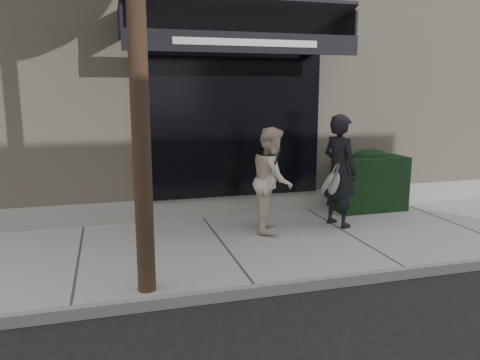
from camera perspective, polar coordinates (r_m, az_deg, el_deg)
name	(u,v)px	position (r m, az deg, el deg)	size (l,w,h in m)	color
ground	(347,240)	(7.61, 12.89, -7.18)	(80.00, 80.00, 0.00)	black
sidewalk	(347,237)	(7.59, 12.91, -6.74)	(20.00, 3.00, 0.12)	#999994
curb	(407,272)	(6.35, 19.70, -10.56)	(20.00, 0.10, 0.14)	gray
building_facade	(253,73)	(11.82, 1.63, 12.91)	(14.30, 8.04, 5.64)	#B8A48C
hedge	(369,181)	(9.03, 15.43, -0.12)	(1.30, 0.70, 1.14)	black
pedestrian_front	(340,171)	(7.76, 12.04, 1.11)	(0.80, 0.86, 1.83)	black
pedestrian_back	(272,180)	(7.35, 3.96, 0.06)	(0.86, 0.97, 1.65)	beige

